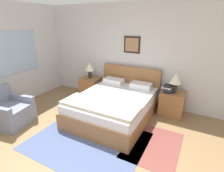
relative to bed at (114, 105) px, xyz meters
The scene contains 15 objects.
wall_back 1.48m from the bed, 87.30° to the left, with size 7.76×0.09×2.60m.
wall_left 2.89m from the bed, 169.34° to the right, with size 0.08×5.49×2.60m.
area_rug_main 1.09m from the bed, 91.14° to the right, with size 2.09×1.63×0.01m.
area_rug_bedside 1.29m from the bed, 27.52° to the right, with size 0.92×1.20×0.01m.
bed is the anchor object (origin of this frame).
armchair 2.31m from the bed, 144.69° to the right, with size 0.87×0.84×0.81m.
nightstand_near_window 1.39m from the bed, 146.99° to the left, with size 0.54×0.51×0.58m.
nightstand_by_door 1.39m from the bed, 33.01° to the left, with size 0.54×0.51×0.58m.
table_lamp_near_window 1.53m from the bed, 147.63° to the left, with size 0.28×0.28×0.47m.
table_lamp_by_door 1.53m from the bed, 32.41° to the left, with size 0.28×0.28×0.47m.
book_thick_bottom 1.30m from the bed, 34.20° to the left, with size 0.18×0.25×0.04m.
book_hardcover_middle 1.31m from the bed, 34.20° to the left, with size 0.23×0.22×0.03m.
book_novel_upper 1.32m from the bed, 34.20° to the left, with size 0.22×0.30×0.04m.
book_slim_near_top 1.33m from the bed, 34.20° to the left, with size 0.25×0.31×0.02m.
book_paperback_top 1.34m from the bed, 34.20° to the left, with size 0.20×0.23×0.03m.
Camera 1 is at (1.63, -1.22, 2.13)m, focal length 28.00 mm.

